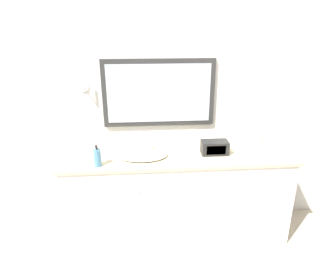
{
  "coord_description": "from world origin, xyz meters",
  "views": [
    {
      "loc": [
        -0.3,
        -2.26,
        2.08
      ],
      "look_at": [
        -0.1,
        0.3,
        1.1
      ],
      "focal_mm": 32.0,
      "sensor_mm": 36.0,
      "label": 1
    }
  ],
  "objects_px": {
    "picture_frame": "(257,138)",
    "soap_bottle": "(97,157)",
    "appliance_box": "(215,148)",
    "sink_basin": "(143,154)"
  },
  "relations": [
    {
      "from": "sink_basin",
      "to": "picture_frame",
      "type": "height_order",
      "value": "sink_basin"
    },
    {
      "from": "soap_bottle",
      "to": "appliance_box",
      "type": "relative_size",
      "value": 0.79
    },
    {
      "from": "sink_basin",
      "to": "appliance_box",
      "type": "bearing_deg",
      "value": 0.05
    },
    {
      "from": "soap_bottle",
      "to": "picture_frame",
      "type": "distance_m",
      "value": 1.6
    },
    {
      "from": "picture_frame",
      "to": "soap_bottle",
      "type": "bearing_deg",
      "value": -166.24
    },
    {
      "from": "sink_basin",
      "to": "appliance_box",
      "type": "relative_size",
      "value": 1.8
    },
    {
      "from": "sink_basin",
      "to": "soap_bottle",
      "type": "height_order",
      "value": "soap_bottle"
    },
    {
      "from": "sink_basin",
      "to": "picture_frame",
      "type": "xyz_separation_m",
      "value": [
        1.16,
        0.21,
        0.05
      ]
    },
    {
      "from": "soap_bottle",
      "to": "picture_frame",
      "type": "relative_size",
      "value": 1.52
    },
    {
      "from": "appliance_box",
      "to": "picture_frame",
      "type": "bearing_deg",
      "value": 22.88
    }
  ]
}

